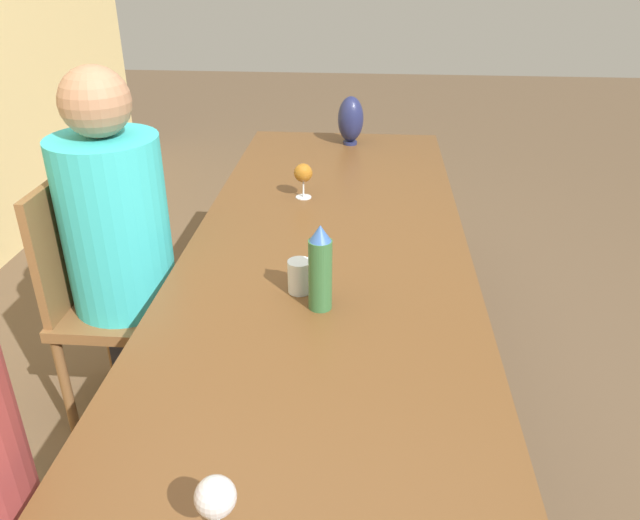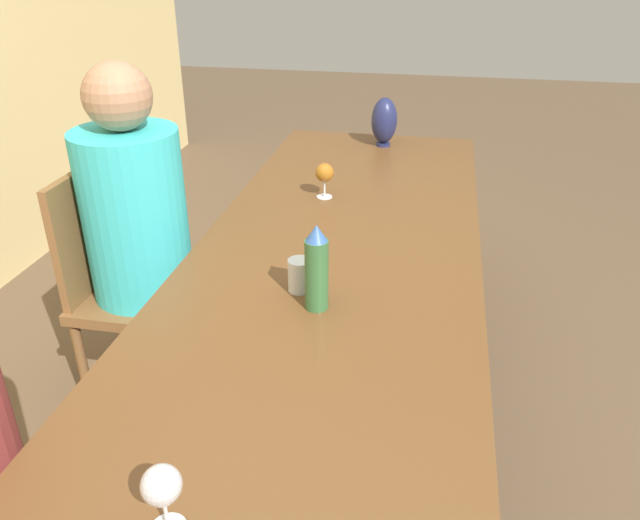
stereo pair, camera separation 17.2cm
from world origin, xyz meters
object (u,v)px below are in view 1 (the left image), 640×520
object	(u,v)px
wine_glass_3	(303,174)
person_far	(123,246)
water_bottle	(320,269)
wine_glass_2	(216,499)
vase	(351,120)
chair_far	(108,293)
water_tumbler	(299,276)

from	to	relation	value
wine_glass_3	person_far	bearing A→B (deg)	124.08
water_bottle	wine_glass_2	world-z (taller)	water_bottle
vase	person_far	xyz separation A→B (m)	(-1.10, 0.73, -0.16)
water_bottle	person_far	xyz separation A→B (m)	(0.40, 0.71, -0.16)
water_bottle	person_far	distance (m)	0.83
person_far	wine_glass_2	bearing A→B (deg)	-152.43
chair_far	wine_glass_3	bearing A→B (deg)	-59.40
water_tumbler	person_far	distance (m)	0.72
person_far	wine_glass_3	bearing A→B (deg)	-55.92
water_tumbler	person_far	size ratio (longest dim) A/B	0.07
water_bottle	vase	xyz separation A→B (m)	(1.51, -0.02, 0.00)
chair_far	water_tumbler	bearing A→B (deg)	-113.95
wine_glass_3	vase	bearing A→B (deg)	-12.09
water_tumbler	wine_glass_3	xyz separation A→B (m)	(0.71, 0.06, 0.05)
wine_glass_2	person_far	distance (m)	1.31
water_bottle	chair_far	distance (m)	0.95
wine_glass_3	chair_far	bearing A→B (deg)	120.60
water_bottle	water_tumbler	bearing A→B (deg)	38.77
water_bottle	vase	world-z (taller)	water_bottle
chair_far	person_far	xyz separation A→B (m)	(0.00, -0.08, 0.19)
wine_glass_3	chair_far	world-z (taller)	chair_far
water_tumbler	chair_far	distance (m)	0.84
water_bottle	chair_far	size ratio (longest dim) A/B	0.27
vase	chair_far	distance (m)	1.41
wine_glass_3	water_bottle	bearing A→B (deg)	-170.73
wine_glass_2	wine_glass_3	distance (m)	1.54
water_bottle	wine_glass_3	xyz separation A→B (m)	(0.79, 0.13, -0.02)
wine_glass_2	water_bottle	bearing A→B (deg)	-8.07
wine_glass_2	chair_far	size ratio (longest dim) A/B	0.15
wine_glass_3	chair_far	distance (m)	0.84
water_tumbler	wine_glass_2	xyz separation A→B (m)	(-0.83, 0.04, 0.05)
vase	chair_far	world-z (taller)	vase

